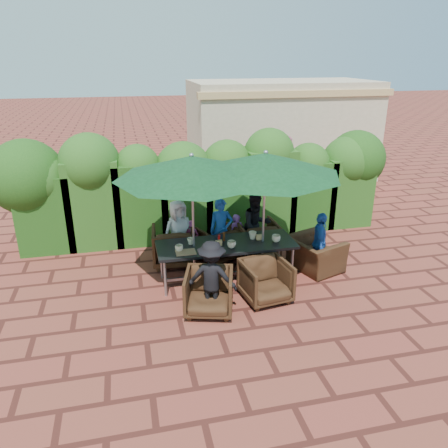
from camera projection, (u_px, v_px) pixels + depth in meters
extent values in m
plane|color=maroon|center=(229.00, 278.00, 8.35)|extent=(80.00, 80.00, 0.00)
cube|color=black|center=(226.00, 245.00, 8.05)|extent=(2.56, 0.90, 0.05)
cube|color=gray|center=(226.00, 274.00, 8.27)|extent=(2.36, 0.05, 0.05)
cylinder|color=gray|center=(165.00, 278.00, 7.62)|extent=(0.05, 0.05, 0.70)
cylinder|color=gray|center=(161.00, 261.00, 8.26)|extent=(0.05, 0.05, 0.70)
cylinder|color=gray|center=(292.00, 265.00, 8.12)|extent=(0.05, 0.05, 0.70)
cylinder|color=gray|center=(279.00, 249.00, 8.75)|extent=(0.05, 0.05, 0.70)
cylinder|color=gray|center=(195.00, 282.00, 8.20)|extent=(0.44, 0.44, 0.03)
cylinder|color=gray|center=(193.00, 223.00, 7.77)|extent=(0.04, 0.04, 2.40)
cone|color=black|center=(192.00, 167.00, 7.40)|extent=(2.69, 2.69, 0.38)
sphere|color=gray|center=(191.00, 155.00, 7.33)|extent=(0.08, 0.08, 0.08)
cylinder|color=gray|center=(261.00, 276.00, 8.42)|extent=(0.44, 0.44, 0.03)
cylinder|color=gray|center=(264.00, 218.00, 7.99)|extent=(0.04, 0.04, 2.40)
cone|color=black|center=(265.00, 164.00, 7.62)|extent=(2.73, 2.73, 0.38)
sphere|color=gray|center=(266.00, 152.00, 7.55)|extent=(0.08, 0.08, 0.08)
imported|color=black|center=(173.00, 244.00, 8.82)|extent=(0.90, 0.85, 0.86)
imported|color=black|center=(219.00, 242.00, 9.05)|extent=(0.94, 0.91, 0.76)
imported|color=black|center=(257.00, 237.00, 9.15)|extent=(0.83, 0.78, 0.84)
imported|color=black|center=(209.00, 290.00, 7.14)|extent=(0.94, 0.90, 0.80)
imported|color=black|center=(266.00, 279.00, 7.50)|extent=(0.86, 0.82, 0.79)
imported|color=black|center=(315.00, 249.00, 8.57)|extent=(0.94, 1.15, 0.87)
imported|color=silver|center=(179.00, 232.00, 8.78)|extent=(0.75, 0.58, 1.33)
imported|color=#1E4EA4|center=(221.00, 230.00, 8.88)|extent=(0.50, 0.42, 1.32)
imported|color=black|center=(256.00, 226.00, 9.05)|extent=(0.73, 0.53, 1.37)
imported|color=black|center=(212.00, 277.00, 7.08)|extent=(0.88, 0.65, 1.26)
imported|color=#1E4EA4|center=(320.00, 243.00, 8.42)|extent=(0.57, 0.79, 1.21)
imported|color=#D74C95|center=(191.00, 241.00, 8.97)|extent=(0.38, 0.34, 0.85)
imported|color=#A451B0|center=(237.00, 235.00, 9.17)|extent=(0.37, 0.32, 0.91)
imported|color=#248425|center=(240.00, 176.00, 12.03)|extent=(1.71, 0.95, 1.73)
imported|color=#D74C95|center=(283.00, 169.00, 12.53)|extent=(0.96, 0.65, 1.87)
imported|color=#9A98A1|center=(311.00, 173.00, 12.62)|extent=(1.07, 1.00, 1.57)
imported|color=beige|center=(179.00, 248.00, 7.71)|extent=(0.15, 0.15, 0.12)
imported|color=beige|center=(191.00, 241.00, 7.99)|extent=(0.13, 0.13, 0.12)
imported|color=beige|center=(231.00, 244.00, 7.85)|extent=(0.16, 0.16, 0.13)
imported|color=beige|center=(253.00, 235.00, 8.22)|extent=(0.15, 0.15, 0.14)
imported|color=beige|center=(276.00, 238.00, 8.10)|extent=(0.16, 0.16, 0.13)
cylinder|color=#B20C0A|center=(219.00, 239.00, 8.01)|extent=(0.04, 0.04, 0.17)
cylinder|color=#4C230C|center=(224.00, 237.00, 8.13)|extent=(0.04, 0.04, 0.17)
cube|color=#9C6F4B|center=(186.00, 252.00, 7.67)|extent=(0.35, 0.25, 0.02)
cube|color=tan|center=(219.00, 243.00, 7.94)|extent=(0.12, 0.06, 0.10)
cube|color=tan|center=(259.00, 237.00, 8.19)|extent=(0.12, 0.06, 0.10)
cube|color=#133A0F|center=(47.00, 212.00, 9.40)|extent=(1.15, 0.95, 1.66)
sphere|color=#133A0F|center=(41.00, 179.00, 9.14)|extent=(1.13, 1.13, 1.13)
cube|color=#133A0F|center=(94.00, 202.00, 9.56)|extent=(1.15, 0.95, 1.95)
sphere|color=#133A0F|center=(89.00, 163.00, 9.24)|extent=(1.29, 1.29, 1.29)
cube|color=#133A0F|center=(140.00, 202.00, 9.79)|extent=(1.15, 0.95, 1.82)
sphere|color=#133A0F|center=(138.00, 167.00, 9.50)|extent=(0.98, 0.98, 0.98)
cube|color=#133A0F|center=(185.00, 202.00, 10.03)|extent=(1.15, 0.95, 1.68)
sphere|color=#133A0F|center=(184.00, 170.00, 9.76)|extent=(1.28, 1.28, 1.28)
cube|color=#133A0F|center=(227.00, 197.00, 10.23)|extent=(1.15, 0.95, 1.76)
sphere|color=#133A0F|center=(227.00, 165.00, 9.94)|extent=(1.14, 1.14, 1.14)
cube|color=#133A0F|center=(268.00, 190.00, 10.40)|extent=(1.15, 0.95, 1.97)
sphere|color=#133A0F|center=(269.00, 153.00, 10.08)|extent=(1.16, 1.16, 1.16)
cube|color=#133A0F|center=(306.00, 193.00, 10.66)|extent=(1.15, 0.95, 1.66)
sphere|color=#133A0F|center=(308.00, 164.00, 10.40)|extent=(1.02, 1.02, 1.02)
cube|color=#133A0F|center=(344.00, 190.00, 10.87)|extent=(1.15, 0.95, 1.68)
sphere|color=#133A0F|center=(347.00, 161.00, 10.60)|extent=(1.20, 1.20, 1.20)
sphere|color=#133A0F|center=(27.00, 177.00, 9.15)|extent=(1.60, 1.60, 1.60)
sphere|color=#133A0F|center=(356.00, 159.00, 10.75)|extent=(1.40, 1.40, 1.40)
cube|color=beige|center=(281.00, 130.00, 14.86)|extent=(6.00, 3.00, 3.20)
cube|color=tan|center=(299.00, 94.00, 13.07)|extent=(6.20, 0.25, 0.20)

